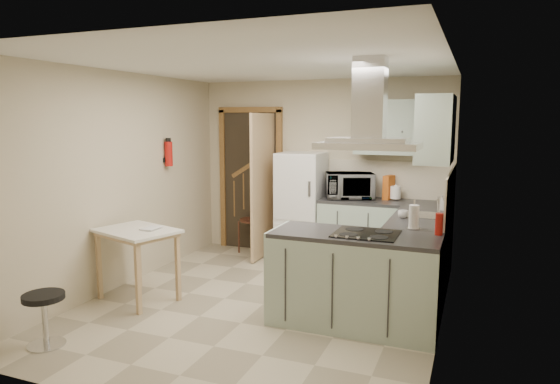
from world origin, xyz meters
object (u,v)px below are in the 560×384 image
at_px(stool, 45,319).
at_px(drop_leaf_table, 138,265).
at_px(fridge, 301,206).
at_px(bentwood_chair, 254,220).
at_px(microwave, 350,186).
at_px(peninsula, 355,280).
at_px(extractor_hood, 368,146).

bearing_deg(stool, drop_leaf_table, 87.56).
bearing_deg(fridge, stool, -109.04).
distance_m(bentwood_chair, stool, 3.55).
xyz_separation_m(stool, microwave, (1.84, 3.43, 0.84)).
distance_m(fridge, peninsula, 2.35).
bearing_deg(fridge, bentwood_chair, 170.26).
bearing_deg(bentwood_chair, extractor_hood, -46.30).
distance_m(fridge, drop_leaf_table, 2.46).
bearing_deg(microwave, fridge, 161.74).
distance_m(fridge, stool, 3.62).
xyz_separation_m(peninsula, bentwood_chair, (-2.02, 2.12, 0.02)).
bearing_deg(microwave, stool, -139.61).
height_order(fridge, peninsula, fridge).
bearing_deg(bentwood_chair, stool, -97.43).
bearing_deg(drop_leaf_table, stool, -74.82).
xyz_separation_m(drop_leaf_table, bentwood_chair, (0.33, 2.30, 0.08)).
height_order(extractor_hood, stool, extractor_hood).
distance_m(fridge, microwave, 0.74).
distance_m(extractor_hood, microwave, 2.22).
bearing_deg(stool, fridge, 70.96).
bearing_deg(drop_leaf_table, bentwood_chair, 99.57).
relative_size(peninsula, microwave, 2.50).
xyz_separation_m(fridge, extractor_hood, (1.32, -1.98, 0.97)).
height_order(extractor_hood, drop_leaf_table, extractor_hood).
xyz_separation_m(fridge, bentwood_chair, (-0.79, 0.14, -0.28)).
distance_m(peninsula, bentwood_chair, 2.92).
relative_size(bentwood_chair, stool, 2.00).
relative_size(fridge, stool, 3.18).
xyz_separation_m(peninsula, extractor_hood, (0.10, 0.00, 1.27)).
distance_m(drop_leaf_table, microwave, 2.92).
height_order(drop_leaf_table, microwave, microwave).
bearing_deg(bentwood_chair, fridge, -11.06).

